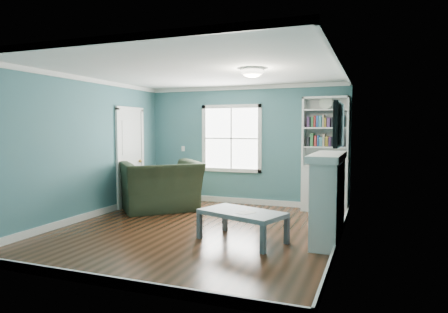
% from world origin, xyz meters
% --- Properties ---
extents(floor, '(5.00, 5.00, 0.00)m').
position_xyz_m(floor, '(0.00, 0.00, 0.00)').
color(floor, black).
rests_on(floor, ground).
extents(room_walls, '(5.00, 5.00, 5.00)m').
position_xyz_m(room_walls, '(0.00, 0.00, 1.58)').
color(room_walls, '#3D6F79').
rests_on(room_walls, ground).
extents(trim, '(4.50, 5.00, 2.60)m').
position_xyz_m(trim, '(0.00, 0.00, 1.24)').
color(trim, white).
rests_on(trim, ground).
extents(window, '(1.40, 0.06, 1.50)m').
position_xyz_m(window, '(-0.30, 2.49, 1.45)').
color(window, white).
rests_on(window, room_walls).
extents(bookshelf, '(0.90, 0.35, 2.31)m').
position_xyz_m(bookshelf, '(1.77, 2.30, 0.92)').
color(bookshelf, silver).
rests_on(bookshelf, ground).
extents(fireplace, '(0.44, 1.58, 1.30)m').
position_xyz_m(fireplace, '(2.08, 0.20, 0.64)').
color(fireplace, black).
rests_on(fireplace, ground).
extents(tv, '(0.06, 1.10, 0.65)m').
position_xyz_m(tv, '(2.20, 0.20, 1.72)').
color(tv, black).
rests_on(tv, fireplace).
extents(door, '(0.12, 0.98, 2.17)m').
position_xyz_m(door, '(-2.22, 1.40, 1.07)').
color(door, silver).
rests_on(door, ground).
extents(ceiling_fixture, '(0.38, 0.38, 0.15)m').
position_xyz_m(ceiling_fixture, '(0.90, 0.10, 2.55)').
color(ceiling_fixture, white).
rests_on(ceiling_fixture, room_walls).
extents(light_switch, '(0.08, 0.01, 0.12)m').
position_xyz_m(light_switch, '(-1.50, 2.48, 1.20)').
color(light_switch, white).
rests_on(light_switch, room_walls).
extents(recliner, '(1.80, 1.78, 1.34)m').
position_xyz_m(recliner, '(-1.40, 1.23, 0.67)').
color(recliner, black).
rests_on(recliner, ground).
extents(coffee_table, '(1.39, 1.04, 0.45)m').
position_xyz_m(coffee_table, '(0.88, -0.33, 0.39)').
color(coffee_table, '#4E575E').
rests_on(coffee_table, ground).
extents(paper_sheet, '(0.30, 0.32, 0.00)m').
position_xyz_m(paper_sheet, '(0.97, -0.43, 0.45)').
color(paper_sheet, white).
rests_on(paper_sheet, coffee_table).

